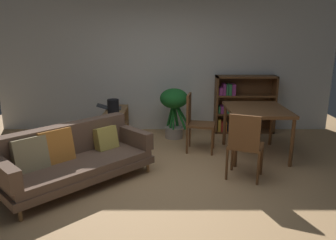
% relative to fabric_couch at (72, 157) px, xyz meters
% --- Properties ---
extents(ground_plane, '(8.16, 8.16, 0.00)m').
position_rel_fabric_couch_xyz_m(ground_plane, '(1.19, -0.12, -0.37)').
color(ground_plane, tan).
extents(back_wall_panel, '(6.80, 0.10, 2.70)m').
position_rel_fabric_couch_xyz_m(back_wall_panel, '(1.19, 2.58, 0.98)').
color(back_wall_panel, silver).
rests_on(back_wall_panel, ground_plane).
extents(fabric_couch, '(1.98, 1.97, 0.77)m').
position_rel_fabric_couch_xyz_m(fabric_couch, '(0.00, 0.00, 0.00)').
color(fabric_couch, olive).
rests_on(fabric_couch, ground_plane).
extents(media_console, '(0.37, 1.29, 0.57)m').
position_rel_fabric_couch_xyz_m(media_console, '(0.28, 1.71, -0.09)').
color(media_console, olive).
rests_on(media_console, ground_plane).
extents(open_laptop, '(0.48, 0.34, 0.09)m').
position_rel_fabric_couch_xyz_m(open_laptop, '(0.17, 1.96, 0.23)').
color(open_laptop, '#333338').
rests_on(open_laptop, media_console).
extents(desk_speaker, '(0.20, 0.20, 0.30)m').
position_rel_fabric_couch_xyz_m(desk_speaker, '(0.32, 1.40, 0.35)').
color(desk_speaker, black).
rests_on(desk_speaker, media_console).
extents(potted_floor_plant, '(0.58, 0.53, 0.96)m').
position_rel_fabric_couch_xyz_m(potted_floor_plant, '(1.38, 1.96, 0.27)').
color(potted_floor_plant, '#9E9389').
rests_on(potted_floor_plant, ground_plane).
extents(dining_table, '(0.94, 1.11, 0.80)m').
position_rel_fabric_couch_xyz_m(dining_table, '(2.70, 1.04, 0.34)').
color(dining_table, brown).
rests_on(dining_table, ground_plane).
extents(dining_chair_near, '(0.57, 0.53, 0.94)m').
position_rel_fabric_couch_xyz_m(dining_chair_near, '(2.30, 0.10, 0.16)').
color(dining_chair_near, brown).
rests_on(dining_chair_near, ground_plane).
extents(dining_chair_far, '(0.52, 0.47, 0.98)m').
position_rel_fabric_couch_xyz_m(dining_chair_far, '(1.73, 1.24, 0.17)').
color(dining_chair_far, brown).
rests_on(dining_chair_far, ground_plane).
extents(bookshelf, '(1.20, 0.33, 1.15)m').
position_rel_fabric_couch_xyz_m(bookshelf, '(2.73, 2.39, 0.20)').
color(bookshelf, brown).
rests_on(bookshelf, ground_plane).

